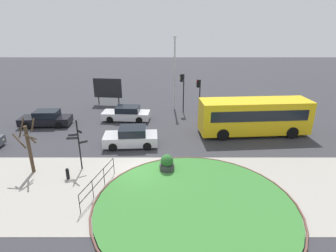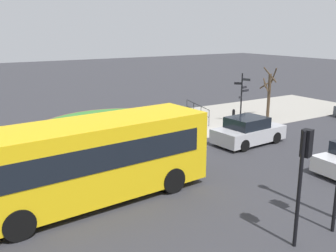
# 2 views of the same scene
# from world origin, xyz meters

# --- Properties ---
(ground) EXTENTS (120.00, 120.00, 0.00)m
(ground) POSITION_xyz_m (0.00, 0.00, 0.00)
(ground) COLOR #333338
(sidewalk_paving) EXTENTS (32.00, 7.63, 0.02)m
(sidewalk_paving) POSITION_xyz_m (0.00, -2.18, 0.01)
(sidewalk_paving) COLOR #9E998E
(sidewalk_paving) RESTS_ON ground
(grass_island) EXTENTS (10.42, 10.42, 0.10)m
(grass_island) POSITION_xyz_m (3.28, -3.76, 0.05)
(grass_island) COLOR #387A33
(grass_island) RESTS_ON ground
(grass_kerb_ring) EXTENTS (10.73, 10.73, 0.11)m
(grass_kerb_ring) POSITION_xyz_m (3.28, -3.76, 0.06)
(grass_kerb_ring) COLOR brown
(grass_kerb_ring) RESTS_ON ground
(signpost_directional) EXTENTS (1.19, 0.89, 3.40)m
(signpost_directional) POSITION_xyz_m (-3.77, 0.08, 1.96)
(signpost_directional) COLOR black
(signpost_directional) RESTS_ON ground
(bollard_foreground) EXTENTS (0.20, 0.20, 0.74)m
(bollard_foreground) POSITION_xyz_m (-4.23, -1.15, 0.38)
(bollard_foreground) COLOR black
(bollard_foreground) RESTS_ON ground
(railing_grass_edge) EXTENTS (1.01, 3.92, 1.10)m
(railing_grass_edge) POSITION_xyz_m (-2.02, -2.44, 0.71)
(railing_grass_edge) COLOR black
(railing_grass_edge) RESTS_ON ground
(bus_yellow) EXTENTS (9.19, 3.16, 2.98)m
(bus_yellow) POSITION_xyz_m (9.07, 6.04, 1.61)
(bus_yellow) COLOR yellow
(bus_yellow) RESTS_ON ground
(car_far_lane) EXTENTS (4.19, 2.15, 1.51)m
(car_far_lane) POSITION_xyz_m (-0.96, 3.68, 0.70)
(car_far_lane) COLOR #B7B7BC
(car_far_lane) RESTS_ON ground
(traffic_light_near) EXTENTS (0.48, 0.31, 3.47)m
(traffic_light_near) POSITION_xyz_m (5.03, 12.00, 2.56)
(traffic_light_near) COLOR black
(traffic_light_near) RESTS_ON ground
(planter_near_signpost) EXTENTS (0.95, 0.95, 1.13)m
(planter_near_signpost) POSITION_xyz_m (1.80, -0.14, 0.51)
(planter_near_signpost) COLOR #383838
(planter_near_signpost) RESTS_ON ground
(street_tree_bare) EXTENTS (1.44, 1.45, 3.64)m
(street_tree_bare) POSITION_xyz_m (-6.71, -0.32, 1.87)
(street_tree_bare) COLOR #423323
(street_tree_bare) RESTS_ON ground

